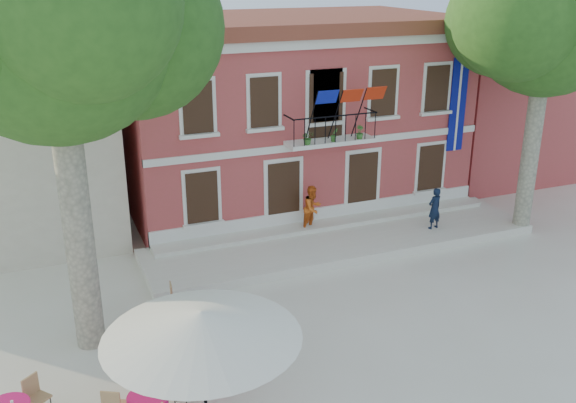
# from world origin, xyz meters

# --- Properties ---
(ground) EXTENTS (90.00, 90.00, 0.00)m
(ground) POSITION_xyz_m (0.00, 0.00, 0.00)
(ground) COLOR beige
(ground) RESTS_ON ground
(main_building) EXTENTS (13.50, 9.59, 7.50)m
(main_building) POSITION_xyz_m (2.00, 9.99, 3.78)
(main_building) COLOR #AA413D
(main_building) RESTS_ON ground
(neighbor_east) EXTENTS (9.40, 9.40, 6.40)m
(neighbor_east) POSITION_xyz_m (14.00, 11.00, 3.22)
(neighbor_east) COLOR #AA413D
(neighbor_east) RESTS_ON ground
(terrace) EXTENTS (14.00, 3.40, 0.30)m
(terrace) POSITION_xyz_m (2.00, 4.40, 0.15)
(terrace) COLOR silver
(terrace) RESTS_ON ground
(plane_tree_west) EXTENTS (5.63, 5.63, 11.06)m
(plane_tree_west) POSITION_xyz_m (-6.93, 1.23, 8.15)
(plane_tree_west) COLOR #A59E84
(plane_tree_west) RESTS_ON ground
(plane_tree_east) EXTENTS (5.26, 5.26, 10.32)m
(plane_tree_east) POSITION_xyz_m (8.75, 3.04, 7.62)
(plane_tree_east) COLOR #A59E84
(plane_tree_east) RESTS_ON ground
(patio_umbrella) EXTENTS (4.00, 4.00, 2.98)m
(patio_umbrella) POSITION_xyz_m (-5.06, -3.35, 2.68)
(patio_umbrella) COLOR black
(patio_umbrella) RESTS_ON ground
(pedestrian_navy) EXTENTS (0.62, 0.47, 1.54)m
(pedestrian_navy) POSITION_xyz_m (5.45, 3.90, 1.07)
(pedestrian_navy) COLOR black
(pedestrian_navy) RESTS_ON terrace
(pedestrian_orange) EXTENTS (1.02, 0.94, 1.69)m
(pedestrian_orange) POSITION_xyz_m (1.28, 5.39, 1.14)
(pedestrian_orange) COLOR #D85B19
(pedestrian_orange) RESTS_ON terrace
(cafe_table_1) EXTENTS (1.93, 1.15, 0.95)m
(cafe_table_1) POSITION_xyz_m (-4.51, -1.40, 0.42)
(cafe_table_1) COLOR #CD1365
(cafe_table_1) RESTS_ON ground
(cafe_table_3) EXTENTS (0.90, 1.95, 0.95)m
(cafe_table_3) POSITION_xyz_m (-4.53, 1.14, 0.42)
(cafe_table_3) COLOR #CD1365
(cafe_table_3) RESTS_ON ground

